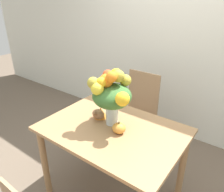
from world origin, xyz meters
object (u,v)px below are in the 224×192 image
at_px(flower_vase, 112,93).
at_px(dining_chair_near_window, 137,114).
at_px(turkey_figurine, 100,113).
at_px(pumpkin, 119,128).

bearing_deg(flower_vase, dining_chair_near_window, 101.03).
xyz_separation_m(flower_vase, turkey_figurine, (-0.15, 0.01, -0.25)).
xyz_separation_m(pumpkin, turkey_figurine, (-0.28, 0.09, 0.01)).
bearing_deg(turkey_figurine, pumpkin, -17.41).
distance_m(flower_vase, pumpkin, 0.29).
distance_m(pumpkin, turkey_figurine, 0.29).
height_order(flower_vase, dining_chair_near_window, flower_vase).
height_order(flower_vase, pumpkin, flower_vase).
distance_m(flower_vase, dining_chair_near_window, 0.91).
xyz_separation_m(pumpkin, dining_chair_near_window, (-0.27, 0.77, -0.32)).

